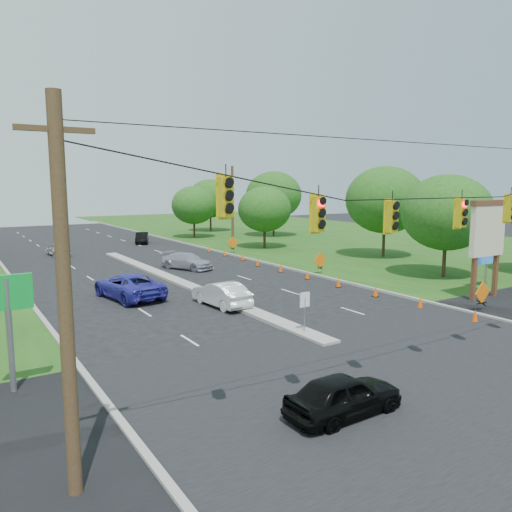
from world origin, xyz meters
TOP-DOWN VIEW (x-y plane):
  - ground at (0.00, 0.00)m, footprint 160.00×160.00m
  - grass_right at (30.00, 20.00)m, footprint 40.00×160.00m
  - cross_street at (0.00, 0.00)m, footprint 160.00×14.00m
  - curb_left at (-10.10, 30.00)m, footprint 0.25×110.00m
  - curb_right at (10.10, 30.00)m, footprint 0.25×110.00m
  - median at (0.00, 21.00)m, footprint 1.00×34.00m
  - median_sign at (0.00, 6.00)m, footprint 0.55×0.06m
  - signal_span at (-0.05, -1.00)m, footprint 25.60×0.32m
  - utility_pole_far_right at (12.50, 35.00)m, footprint 0.28×0.28m
  - pylon_sign at (14.31, 6.20)m, footprint 5.90×2.30m
  - cone_0 at (8.76, 3.00)m, footprint 0.32×0.32m
  - cone_1 at (8.76, 6.50)m, footprint 0.32×0.32m
  - cone_2 at (8.76, 10.00)m, footprint 0.32×0.32m
  - cone_3 at (8.76, 13.50)m, footprint 0.32×0.32m
  - cone_4 at (8.76, 17.00)m, footprint 0.32×0.32m
  - cone_5 at (8.76, 20.50)m, footprint 0.32×0.32m
  - cone_6 at (8.76, 24.00)m, footprint 0.32×0.32m
  - cone_7 at (9.36, 27.50)m, footprint 0.32×0.32m
  - cone_8 at (9.36, 31.00)m, footprint 0.32×0.32m
  - cone_9 at (9.36, 34.50)m, footprint 0.32×0.32m
  - work_sign_0 at (10.80, 4.00)m, footprint 1.27×0.58m
  - work_sign_1 at (10.80, 18.00)m, footprint 1.27×0.58m
  - work_sign_2 at (10.80, 32.00)m, footprint 1.27×0.58m
  - tree_7 at (18.00, 12.00)m, footprint 6.72×6.72m
  - tree_8 at (22.00, 22.00)m, footprint 7.56×7.56m
  - tree_9 at (16.00, 34.00)m, footprint 5.88×5.88m
  - tree_10 at (24.00, 44.00)m, footprint 7.56×7.56m
  - tree_11 at (20.00, 55.00)m, footprint 6.72×6.72m
  - tree_12 at (14.00, 48.00)m, footprint 5.88×5.88m
  - black_sedan at (-4.10, -1.29)m, footprint 3.99×1.68m
  - white_sedan at (-0.68, 13.03)m, footprint 1.86×4.51m
  - blue_pickup at (-4.61, 17.94)m, footprint 3.47×6.08m
  - silver_car_far at (2.98, 25.96)m, footprint 3.75×5.11m
  - silver_car_oncoming at (-4.63, 39.96)m, footprint 1.96×4.04m
  - dark_car_receding at (6.01, 45.71)m, footprint 2.84×4.32m

SIDE VIEW (x-z plane):
  - ground at x=0.00m, z-range 0.00..0.00m
  - grass_right at x=30.00m, z-range -0.03..0.03m
  - cross_street at x=0.00m, z-range -0.01..0.01m
  - curb_left at x=-10.10m, z-range -0.08..0.08m
  - curb_right at x=10.10m, z-range -0.08..0.08m
  - median at x=0.00m, z-range -0.09..0.09m
  - cone_0 at x=8.76m, z-range 0.00..0.70m
  - cone_1 at x=8.76m, z-range 0.00..0.70m
  - cone_2 at x=8.76m, z-range 0.00..0.70m
  - cone_3 at x=8.76m, z-range 0.00..0.70m
  - cone_4 at x=8.76m, z-range 0.00..0.70m
  - cone_5 at x=8.76m, z-range 0.00..0.70m
  - cone_6 at x=8.76m, z-range 0.00..0.70m
  - cone_7 at x=9.36m, z-range 0.00..0.70m
  - cone_8 at x=9.36m, z-range 0.00..0.70m
  - cone_9 at x=9.36m, z-range 0.00..0.70m
  - silver_car_oncoming at x=-4.63m, z-range 0.00..1.33m
  - dark_car_receding at x=6.01m, z-range 0.00..1.34m
  - black_sedan at x=-4.10m, z-range 0.00..1.35m
  - silver_car_far at x=2.98m, z-range 0.00..1.38m
  - white_sedan at x=-0.68m, z-range 0.00..1.45m
  - blue_pickup at x=-4.61m, z-range 0.00..1.60m
  - work_sign_0 at x=10.80m, z-range 0.41..1.78m
  - work_sign_1 at x=10.80m, z-range 0.41..1.78m
  - work_sign_2 at x=10.80m, z-range 0.41..1.78m
  - median_sign at x=0.00m, z-range 0.44..2.49m
  - pylon_sign at x=14.31m, z-range 0.94..7.06m
  - tree_9 at x=16.00m, z-range 0.91..7.77m
  - tree_12 at x=14.00m, z-range 0.91..7.77m
  - utility_pole_far_right at x=12.50m, z-range 0.00..9.00m
  - tree_7 at x=18.00m, z-range 1.04..8.88m
  - tree_11 at x=20.00m, z-range 1.04..8.88m
  - signal_span at x=-0.05m, z-range 0.47..9.47m
  - tree_8 at x=22.00m, z-range 1.17..9.99m
  - tree_10 at x=24.00m, z-range 1.17..9.99m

